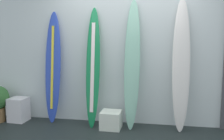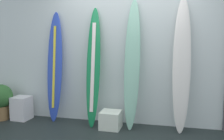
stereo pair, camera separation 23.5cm
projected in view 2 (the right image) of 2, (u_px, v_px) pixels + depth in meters
name	position (u px, v px, depth m)	size (l,w,h in m)	color
wall_back	(128.00, 44.00, 4.35)	(7.20, 0.20, 2.80)	silver
surfboard_cobalt	(55.00, 68.00, 4.46)	(0.30, 0.28, 1.98)	#2B48BB
surfboard_emerald	(93.00, 68.00, 4.20)	(0.26, 0.43, 2.04)	#157A44
surfboard_seafoam	(132.00, 65.00, 4.06)	(0.28, 0.40, 2.16)	#85C1A9
surfboard_ivory	(182.00, 65.00, 3.90)	(0.28, 0.33, 2.16)	silver
display_block_left	(111.00, 120.00, 4.13)	(0.34, 0.34, 0.29)	white
display_block_center	(22.00, 108.00, 4.59)	(0.32, 0.32, 0.43)	silver
potted_plant	(1.00, 99.00, 4.57)	(0.44, 0.44, 0.66)	olive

